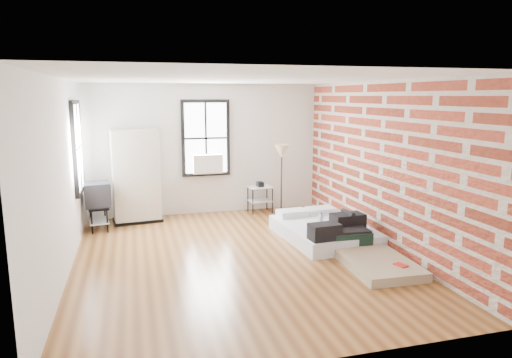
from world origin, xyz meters
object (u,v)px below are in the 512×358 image
object	(u,v)px
mattress_main	(325,230)
mattress_bare	(366,253)
side_table	(260,192)
tv_stand	(98,196)
floor_lamp	(282,155)
wardrobe	(136,176)

from	to	relation	value
mattress_main	mattress_bare	size ratio (longest dim) A/B	1.13
side_table	tv_stand	distance (m)	3.40
mattress_main	tv_stand	bearing A→B (deg)	152.89
side_table	floor_lamp	distance (m)	0.96
side_table	floor_lamp	bearing A→B (deg)	-33.23
wardrobe	floor_lamp	size ratio (longest dim) A/B	1.24
mattress_main	side_table	size ratio (longest dim) A/B	2.96
wardrobe	side_table	bearing A→B (deg)	-5.61
mattress_bare	side_table	world-z (taller)	side_table
mattress_bare	wardrobe	distance (m)	4.81
mattress_bare	tv_stand	distance (m)	5.07
wardrobe	floor_lamp	world-z (taller)	wardrobe
side_table	floor_lamp	world-z (taller)	floor_lamp
wardrobe	floor_lamp	bearing A→B (deg)	-10.81
tv_stand	wardrobe	bearing A→B (deg)	22.35
mattress_bare	side_table	xyz separation A→B (m)	(-0.79, 3.35, 0.35)
mattress_bare	side_table	distance (m)	3.46
wardrobe	tv_stand	size ratio (longest dim) A/B	2.04
floor_lamp	tv_stand	world-z (taller)	floor_lamp
side_table	floor_lamp	size ratio (longest dim) A/B	0.45
mattress_main	tv_stand	xyz separation A→B (m)	(-3.96, 1.68, 0.49)
mattress_main	tv_stand	world-z (taller)	tv_stand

